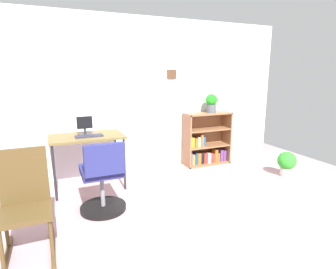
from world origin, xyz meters
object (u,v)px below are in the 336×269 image
object	(u,v)px
bookshelf_low	(205,142)
potted_plant_floor	(287,162)
office_chair	(103,182)
monitor	(85,127)
rocking_chair	(25,202)
potted_plant_on_shelf	(211,103)
keyboard	(89,136)
desk	(87,140)

from	to	relation	value
bookshelf_low	potted_plant_floor	xyz separation A→B (m)	(0.81, -1.04, -0.17)
office_chair	potted_plant_floor	distance (m)	2.77
monitor	rocking_chair	world-z (taller)	monitor
bookshelf_low	potted_plant_on_shelf	xyz separation A→B (m)	(0.07, -0.05, 0.68)
potted_plant_floor	monitor	bearing A→B (deg)	163.76
keyboard	desk	bearing A→B (deg)	104.24
office_chair	rocking_chair	xyz separation A→B (m)	(-0.74, -0.44, 0.10)
keyboard	bookshelf_low	world-z (taller)	bookshelf_low
monitor	potted_plant_on_shelf	xyz separation A→B (m)	(2.08, 0.17, 0.22)
office_chair	rocking_chair	world-z (taller)	rocking_chair
monitor	office_chair	world-z (taller)	monitor
desk	office_chair	xyz separation A→B (m)	(0.05, -0.78, -0.31)
keyboard	monitor	bearing A→B (deg)	100.84
bookshelf_low	monitor	bearing A→B (deg)	-173.80
bookshelf_low	potted_plant_floor	size ratio (longest dim) A/B	2.32
monitor	office_chair	xyz separation A→B (m)	(0.06, -0.84, -0.48)
monitor	potted_plant_on_shelf	distance (m)	2.10
potted_plant_floor	potted_plant_on_shelf	bearing A→B (deg)	126.97
monitor	rocking_chair	distance (m)	1.50
desk	rocking_chair	xyz separation A→B (m)	(-0.69, -1.21, -0.21)
potted_plant_on_shelf	potted_plant_floor	distance (m)	1.50
potted_plant_floor	rocking_chair	bearing A→B (deg)	-172.60
bookshelf_low	potted_plant_on_shelf	distance (m)	0.68
rocking_chair	keyboard	bearing A→B (deg)	57.83
office_chair	bookshelf_low	bearing A→B (deg)	28.46
office_chair	potted_plant_floor	xyz separation A→B (m)	(2.77, 0.02, -0.15)
desk	keyboard	world-z (taller)	keyboard
desk	potted_plant_on_shelf	bearing A→B (deg)	6.39
desk	keyboard	xyz separation A→B (m)	(0.02, -0.09, 0.07)
office_chair	potted_plant_floor	bearing A→B (deg)	0.39
desk	potted_plant_floor	size ratio (longest dim) A/B	2.47
bookshelf_low	office_chair	bearing A→B (deg)	-151.54
potted_plant_on_shelf	keyboard	bearing A→B (deg)	-171.21
desk	keyboard	bearing A→B (deg)	-75.76
keyboard	potted_plant_on_shelf	xyz separation A→B (m)	(2.05, 0.32, 0.32)
desk	office_chair	distance (m)	0.84
potted_plant_on_shelf	potted_plant_floor	world-z (taller)	potted_plant_on_shelf
desk	bookshelf_low	world-z (taller)	bookshelf_low
monitor	bookshelf_low	world-z (taller)	monitor
potted_plant_floor	desk	bearing A→B (deg)	164.94
office_chair	rocking_chair	distance (m)	0.86
monitor	keyboard	distance (m)	0.18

